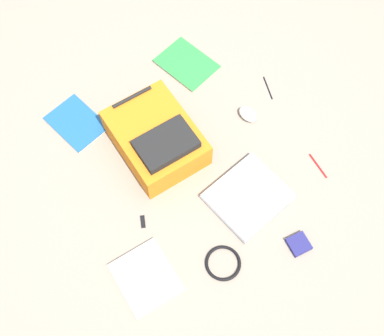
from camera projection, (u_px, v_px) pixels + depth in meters
ground_plane at (193, 167)px, 2.08m from camera, size 3.93×3.93×0.00m
backpack at (156, 138)px, 2.05m from camera, size 0.32×0.42×0.18m
laptop at (248, 196)px, 2.00m from camera, size 0.34×0.31×0.03m
book_blue at (146, 278)px, 1.86m from camera, size 0.22×0.25×0.02m
book_manual at (77, 123)px, 2.17m from camera, size 0.24×0.29×0.02m
book_comic at (187, 64)px, 2.31m from camera, size 0.26×0.31×0.01m
computer_mouse at (248, 114)px, 2.17m from camera, size 0.08×0.10×0.04m
cable_coil at (223, 263)px, 1.89m from camera, size 0.14×0.14×0.01m
pen_black at (318, 166)px, 2.08m from camera, size 0.02×0.13×0.01m
pen_blue at (268, 88)px, 2.26m from camera, size 0.05×0.13×0.01m
earbud_pouch at (299, 244)px, 1.92m from camera, size 0.09×0.09×0.02m
usb_stick at (143, 222)px, 1.97m from camera, size 0.04×0.06×0.01m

